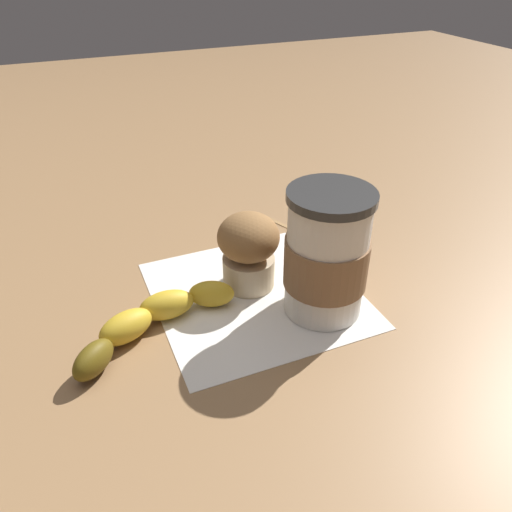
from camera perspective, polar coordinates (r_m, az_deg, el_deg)
ground_plane at (r=0.62m, az=0.00°, el=-4.43°), size 3.00×3.00×0.00m
paper_napkin at (r=0.62m, az=0.00°, el=-4.37°), size 0.24×0.24×0.00m
coffee_cup at (r=0.56m, az=8.06°, el=0.04°), size 0.10×0.10×0.15m
muffin at (r=0.61m, az=-0.52°, el=0.95°), size 0.08×0.08×0.10m
banana at (r=0.57m, az=-11.90°, el=-7.04°), size 0.20×0.11×0.03m
wooden_stirrer at (r=0.76m, az=3.50°, el=3.42°), size 0.05×0.10×0.00m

